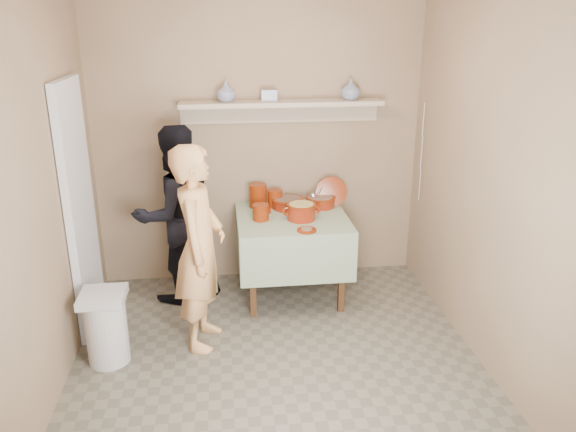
{
  "coord_description": "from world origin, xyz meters",
  "views": [
    {
      "loc": [
        -0.35,
        -3.35,
        2.42
      ],
      "look_at": [
        0.15,
        0.75,
        0.95
      ],
      "focal_mm": 35.0,
      "sensor_mm": 36.0,
      "label": 1
    }
  ],
  "objects": [
    {
      "name": "vase_left",
      "position": [
        -0.29,
        1.63,
        1.81
      ],
      "size": [
        0.23,
        0.23,
        0.18
      ],
      "primitive_type": "imported",
      "rotation": [
        0.0,
        0.0,
        0.51
      ],
      "color": "navy",
      "rests_on": "wall_shelf"
    },
    {
      "name": "tile_panel",
      "position": [
        -1.46,
        0.95,
        1.0
      ],
      "size": [
        0.06,
        0.7,
        2.0
      ],
      "primitive_type": "cube",
      "color": "silver",
      "rests_on": "ground"
    },
    {
      "name": "electrical_cord",
      "position": [
        1.47,
        1.48,
        1.25
      ],
      "size": [
        0.01,
        0.05,
        0.9
      ],
      "color": "silver",
      "rests_on": "wall_shelf"
    },
    {
      "name": "cazuela_rice",
      "position": [
        0.32,
        1.18,
        0.85
      ],
      "size": [
        0.33,
        0.25,
        0.14
      ],
      "color": "maroon",
      "rests_on": "serving_table"
    },
    {
      "name": "person_cook",
      "position": [
        -0.54,
        0.56,
        0.79
      ],
      "size": [
        0.48,
        0.64,
        1.58
      ],
      "primitive_type": "imported",
      "rotation": [
        0.0,
        0.0,
        1.39
      ],
      "color": "tan",
      "rests_on": "ground"
    },
    {
      "name": "empty_bowl",
      "position": [
        -0.0,
        1.4,
        0.78
      ],
      "size": [
        0.16,
        0.16,
        0.05
      ],
      "primitive_type": "cylinder",
      "color": "#691B04",
      "rests_on": "serving_table"
    },
    {
      "name": "front_plate",
      "position": [
        0.32,
        0.89,
        0.77
      ],
      "size": [
        0.16,
        0.16,
        0.03
      ],
      "color": "#691B04",
      "rests_on": "serving_table"
    },
    {
      "name": "vase_right",
      "position": [
        0.82,
        1.62,
        1.81
      ],
      "size": [
        0.19,
        0.19,
        0.18
      ],
      "primitive_type": "imported",
      "rotation": [
        0.0,
        0.0,
        -0.1
      ],
      "color": "navy",
      "rests_on": "wall_shelf"
    },
    {
      "name": "wall_shelf",
      "position": [
        0.2,
        1.65,
        1.67
      ],
      "size": [
        1.8,
        0.25,
        0.21
      ],
      "color": "tan",
      "rests_on": "room_shell"
    },
    {
      "name": "ceramic_box",
      "position": [
        0.09,
        1.64,
        1.77
      ],
      "size": [
        0.14,
        0.1,
        0.1
      ],
      "primitive_type": "cube",
      "rotation": [
        0.0,
        0.0,
        0.01
      ],
      "color": "navy",
      "rests_on": "wall_shelf"
    },
    {
      "name": "ladle",
      "position": [
        0.48,
        1.49,
        0.87
      ],
      "size": [
        0.08,
        0.26,
        0.19
      ],
      "color": "silver",
      "rests_on": "cazuela_meat_b"
    },
    {
      "name": "plate_stack_a",
      "position": [
        -0.03,
        1.57,
        0.87
      ],
      "size": [
        0.16,
        0.16,
        0.21
      ],
      "primitive_type": "cylinder",
      "color": "#691B04",
      "rests_on": "serving_table"
    },
    {
      "name": "serving_table",
      "position": [
        0.25,
        1.28,
        0.64
      ],
      "size": [
        0.97,
        0.97,
        0.76
      ],
      "color": "#4C2D16",
      "rests_on": "ground"
    },
    {
      "name": "room_shell",
      "position": [
        0.0,
        0.0,
        1.61
      ],
      "size": [
        3.04,
        3.54,
        2.62
      ],
      "color": "#93785A",
      "rests_on": "ground"
    },
    {
      "name": "plate_stack_b",
      "position": [
        0.13,
        1.55,
        0.84
      ],
      "size": [
        0.13,
        0.13,
        0.16
      ],
      "primitive_type": "cylinder",
      "color": "#691B04",
      "rests_on": "serving_table"
    },
    {
      "name": "person_helper",
      "position": [
        -0.77,
        1.35,
        0.79
      ],
      "size": [
        0.96,
        0.9,
        1.58
      ],
      "primitive_type": "imported",
      "rotation": [
        0.0,
        0.0,
        -2.63
      ],
      "color": "black",
      "rests_on": "ground"
    },
    {
      "name": "bowl_stack",
      "position": [
        -0.03,
        1.2,
        0.83
      ],
      "size": [
        0.14,
        0.14,
        0.14
      ],
      "primitive_type": "cylinder",
      "color": "#691B04",
      "rests_on": "serving_table"
    },
    {
      "name": "cazuela_meat_a",
      "position": [
        0.24,
        1.49,
        0.82
      ],
      "size": [
        0.3,
        0.3,
        0.1
      ],
      "color": "maroon",
      "rests_on": "serving_table"
    },
    {
      "name": "cazuela_meat_b",
      "position": [
        0.54,
        1.5,
        0.82
      ],
      "size": [
        0.28,
        0.28,
        0.1
      ],
      "color": "maroon",
      "rests_on": "serving_table"
    },
    {
      "name": "ground",
      "position": [
        0.0,
        0.0,
        0.0
      ],
      "size": [
        3.5,
        3.5,
        0.0
      ],
      "primitive_type": "plane",
      "color": "#666050",
      "rests_on": "ground"
    },
    {
      "name": "trash_bin",
      "position": [
        -1.23,
        0.37,
        0.28
      ],
      "size": [
        0.32,
        0.32,
        0.56
      ],
      "color": "silver",
      "rests_on": "ground"
    },
    {
      "name": "propped_lid",
      "position": [
        0.65,
        1.56,
        0.88
      ],
      "size": [
        0.3,
        0.14,
        0.28
      ],
      "primitive_type": "cylinder",
      "rotation": [
        1.27,
        0.0,
        -0.11
      ],
      "color": "#691B04",
      "rests_on": "serving_table"
    }
  ]
}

